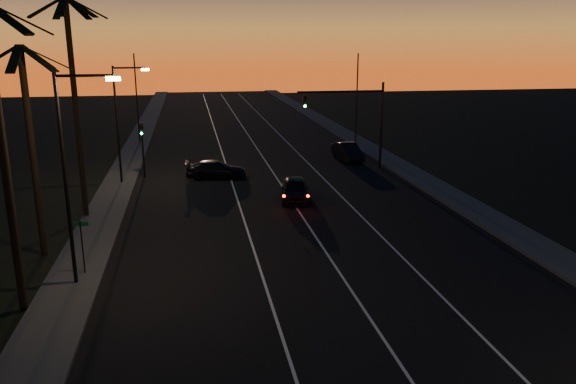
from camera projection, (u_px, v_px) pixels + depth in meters
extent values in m
cube|color=black|center=(288.00, 207.00, 35.47)|extent=(20.00, 170.00, 0.01)
cube|color=#323230|center=(104.00, 215.00, 33.57)|extent=(2.40, 170.00, 0.16)
cube|color=#323230|center=(453.00, 198.00, 37.32)|extent=(2.40, 170.00, 0.16)
cube|color=silver|center=(241.00, 209.00, 34.96)|extent=(0.12, 160.00, 0.01)
cube|color=silver|center=(296.00, 207.00, 35.55)|extent=(0.12, 160.00, 0.01)
cube|color=silver|center=(349.00, 204.00, 36.13)|extent=(0.12, 160.00, 0.01)
cylinder|color=black|center=(5.00, 166.00, 20.45)|extent=(0.32, 0.32, 11.50)
cube|color=black|center=(19.00, 18.00, 19.52)|extent=(2.18, 0.92, 1.18)
cube|color=black|center=(7.00, 19.00, 20.09)|extent=(1.25, 2.12, 1.18)
cube|color=black|center=(6.00, 17.00, 18.63)|extent=(1.95, 1.61, 1.18)
cylinder|color=black|center=(33.00, 155.00, 26.25)|extent=(0.32, 0.32, 10.00)
cube|color=black|center=(47.00, 58.00, 25.52)|extent=(2.18, 0.92, 1.18)
cube|color=black|center=(37.00, 57.00, 26.09)|extent=(1.25, 2.12, 1.18)
cube|color=black|center=(16.00, 57.00, 25.91)|extent=(1.34, 2.09, 1.18)
cube|color=black|center=(15.00, 59.00, 24.09)|extent=(0.45, 2.16, 1.18)
cube|color=black|center=(37.00, 58.00, 24.63)|extent=(1.95, 1.61, 1.18)
cylinder|color=black|center=(76.00, 112.00, 31.80)|extent=(0.32, 0.32, 12.50)
cube|color=black|center=(87.00, 8.00, 30.74)|extent=(2.18, 0.92, 1.18)
cube|color=black|center=(78.00, 8.00, 31.31)|extent=(1.25, 2.12, 1.18)
cube|color=black|center=(60.00, 8.00, 31.13)|extent=(1.34, 2.09, 1.18)
cube|color=black|center=(47.00, 7.00, 30.34)|extent=(2.18, 0.82, 1.18)
cube|color=black|center=(47.00, 6.00, 29.53)|extent=(1.90, 1.69, 1.18)
cube|color=black|center=(62.00, 6.00, 29.31)|extent=(0.45, 2.16, 1.18)
cube|color=black|center=(80.00, 7.00, 29.85)|extent=(1.95, 1.61, 1.18)
cylinder|color=black|center=(66.00, 184.00, 22.95)|extent=(0.16, 0.16, 9.00)
cylinder|color=black|center=(84.00, 76.00, 22.00)|extent=(2.20, 0.12, 0.12)
cube|color=#F0C060|center=(113.00, 79.00, 22.22)|extent=(0.55, 0.26, 0.16)
cylinder|color=black|center=(117.00, 126.00, 40.13)|extent=(0.16, 0.16, 8.50)
cylinder|color=black|center=(129.00, 68.00, 39.24)|extent=(2.20, 0.12, 0.12)
cube|color=#F0C060|center=(145.00, 70.00, 39.46)|extent=(0.55, 0.26, 0.16)
cylinder|color=black|center=(83.00, 249.00, 24.76)|extent=(0.06, 0.06, 2.60)
cube|color=#0C4927|center=(80.00, 224.00, 24.46)|extent=(0.70, 0.03, 0.20)
cylinder|color=black|center=(381.00, 126.00, 45.66)|extent=(0.20, 0.20, 7.00)
cylinder|color=black|center=(341.00, 92.00, 44.34)|extent=(7.00, 0.16, 0.16)
cube|color=black|center=(305.00, 102.00, 44.05)|extent=(0.32, 0.28, 1.00)
sphere|color=black|center=(305.00, 98.00, 43.81)|extent=(0.20, 0.20, 0.20)
sphere|color=black|center=(305.00, 102.00, 43.89)|extent=(0.20, 0.20, 0.20)
sphere|color=#14FF59|center=(305.00, 106.00, 43.97)|extent=(0.20, 0.20, 0.20)
cylinder|color=black|center=(143.00, 150.00, 42.84)|extent=(0.14, 0.14, 4.20)
cube|color=black|center=(142.00, 129.00, 42.42)|extent=(0.28, 0.25, 0.90)
sphere|color=black|center=(141.00, 126.00, 42.21)|extent=(0.18, 0.18, 0.18)
sphere|color=black|center=(141.00, 130.00, 42.28)|extent=(0.18, 0.18, 0.18)
sphere|color=#14FF59|center=(142.00, 133.00, 42.35)|extent=(0.18, 0.18, 0.18)
cylinder|color=black|center=(137.00, 99.00, 56.23)|extent=(0.14, 0.14, 9.00)
cylinder|color=black|center=(357.00, 99.00, 57.06)|extent=(0.14, 0.14, 9.00)
imported|color=black|center=(295.00, 189.00, 36.90)|extent=(2.42, 4.56, 1.48)
sphere|color=#FF0F05|center=(284.00, 196.00, 34.34)|extent=(0.18, 0.18, 0.18)
sphere|color=#FF0F05|center=(308.00, 196.00, 34.36)|extent=(0.18, 0.18, 0.18)
imported|color=black|center=(348.00, 152.00, 49.29)|extent=(1.92, 4.67, 1.50)
imported|color=black|center=(216.00, 170.00, 42.76)|extent=(4.87, 2.48, 1.35)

